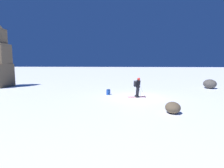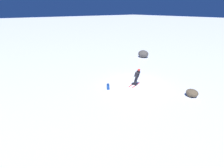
# 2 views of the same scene
# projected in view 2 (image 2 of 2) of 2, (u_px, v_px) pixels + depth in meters

# --- Properties ---
(ground_plane) EXTENTS (300.00, 300.00, 0.00)m
(ground_plane) POSITION_uv_depth(u_px,v_px,m) (134.00, 85.00, 16.56)
(ground_plane) COLOR white
(skier) EXTENTS (1.32, 1.65, 1.70)m
(skier) POSITION_uv_depth(u_px,v_px,m) (137.00, 76.00, 16.06)
(skier) COLOR red
(skier) RESTS_ON ground
(spare_backpack) EXTENTS (0.37, 0.34, 0.50)m
(spare_backpack) POSITION_uv_depth(u_px,v_px,m) (108.00, 87.00, 15.56)
(spare_backpack) COLOR #194293
(spare_backpack) RESTS_ON ground
(exposed_boulder_0) EXTENTS (1.60, 1.36, 1.04)m
(exposed_boulder_0) POSITION_uv_depth(u_px,v_px,m) (143.00, 54.00, 25.70)
(exposed_boulder_0) COLOR #4C4742
(exposed_boulder_0) RESTS_ON ground
(exposed_boulder_1) EXTENTS (0.99, 0.84, 0.64)m
(exposed_boulder_1) POSITION_uv_depth(u_px,v_px,m) (192.00, 93.00, 14.23)
(exposed_boulder_1) COLOR brown
(exposed_boulder_1) RESTS_ON ground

